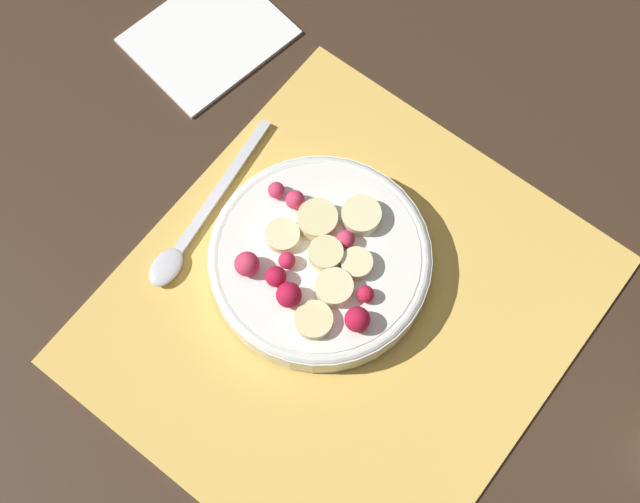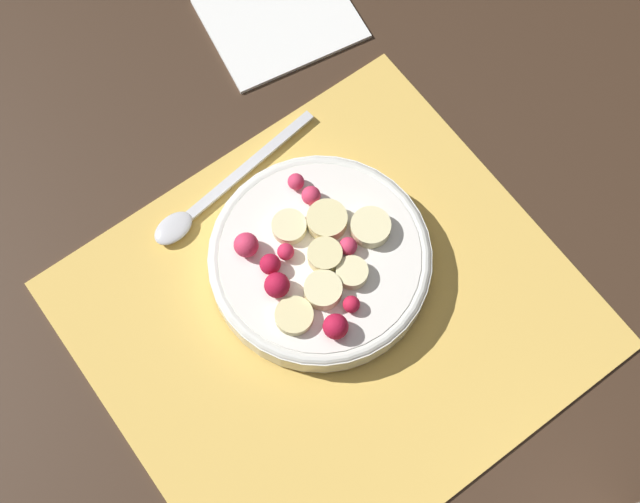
# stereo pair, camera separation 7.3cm
# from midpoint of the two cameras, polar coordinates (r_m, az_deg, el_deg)

# --- Properties ---
(ground_plane) EXTENTS (3.00, 3.00, 0.00)m
(ground_plane) POSITION_cam_midpoint_polar(r_m,az_deg,el_deg) (0.76, 3.43, -4.43)
(ground_plane) COLOR #382619
(placemat) EXTENTS (0.39, 0.36, 0.01)m
(placemat) POSITION_cam_midpoint_polar(r_m,az_deg,el_deg) (0.76, 3.44, -4.36)
(placemat) COLOR #E0B251
(placemat) RESTS_ON ground_plane
(fruit_bowl) EXTENTS (0.19, 0.19, 0.05)m
(fruit_bowl) POSITION_cam_midpoint_polar(r_m,az_deg,el_deg) (0.75, 2.76, -0.86)
(fruit_bowl) COLOR silver
(fruit_bowl) RESTS_ON placemat
(spoon) EXTENTS (0.18, 0.04, 0.01)m
(spoon) POSITION_cam_midpoint_polar(r_m,az_deg,el_deg) (0.79, -4.68, 2.90)
(spoon) COLOR silver
(spoon) RESTS_ON placemat
(napkin) EXTENTS (0.16, 0.14, 0.01)m
(napkin) POSITION_cam_midpoint_polar(r_m,az_deg,el_deg) (0.89, -0.14, 14.48)
(napkin) COLOR white
(napkin) RESTS_ON ground_plane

